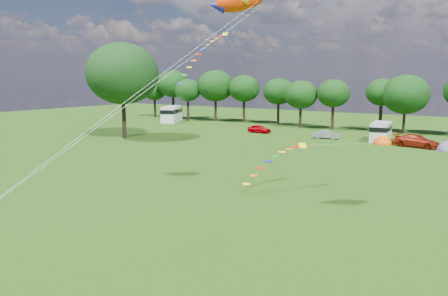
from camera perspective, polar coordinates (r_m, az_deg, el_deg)
The scene contains 12 objects.
ground_plane at distance 23.25m, azimuth -11.18°, elevation -12.47°, with size 180.00×180.00×0.00m, color black.
tree_line at distance 71.00m, azimuth 25.43°, elevation 6.59°, with size 102.98×10.98×10.27m.
big_tree at distance 62.66m, azimuth -13.13°, elevation 9.44°, with size 10.00×10.00×13.28m.
car_a at distance 67.80m, azimuth 4.62°, elevation 2.51°, with size 1.48×3.76×1.25m, color #B70009.
car_b at distance 62.77m, azimuth 13.23°, elevation 1.73°, with size 1.26×3.37×1.19m, color gray.
car_c at distance 58.65m, azimuth 23.89°, elevation 0.84°, with size 2.16×5.15×1.55m, color maroon.
campervan_a at distance 84.73m, azimuth -6.86°, elevation 4.49°, with size 4.87×6.70×3.02m.
campervan_c at distance 62.42m, azimuth 19.80°, elevation 2.10°, with size 2.71×5.38×2.54m.
tent_orange at distance 60.02m, azimuth 20.11°, elevation 0.52°, with size 2.64×2.89×2.07m.
fish_kite at distance 27.49m, azimuth 1.53°, elevation 18.70°, with size 3.53×2.80×1.94m.
streamer_kite_a at distance 49.98m, azimuth -2.32°, elevation 12.67°, with size 3.38×5.50×5.77m.
streamer_kite_c at distance 33.39m, azimuth 7.37°, elevation -1.17°, with size 3.15×4.93×2.79m.
Camera 1 is at (15.33, -15.27, 8.53)m, focal length 35.00 mm.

